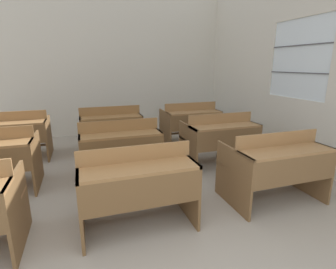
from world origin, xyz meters
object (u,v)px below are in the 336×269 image
bench_second_center (120,147)px  bench_third_left (13,134)px  wastepaper_bin (216,126)px  bench_third_center (111,127)px  bench_third_right (191,121)px  bench_front_right (275,164)px  bench_second_right (220,137)px  bench_front_center (137,183)px

bench_second_center → bench_third_left: (-1.59, 1.23, 0.00)m
bench_third_left → wastepaper_bin: 4.13m
bench_second_center → bench_third_center: size_ratio=1.00×
bench_third_right → wastepaper_bin: bench_third_right is taller
bench_front_right → bench_third_center: same height
bench_second_right → bench_third_left: (-3.16, 1.24, 0.00)m
bench_front_center → bench_second_right: size_ratio=1.00×
bench_front_center → wastepaper_bin: bench_front_center is taller
bench_second_right → bench_third_center: (-1.56, 1.27, 0.00)m
bench_front_center → bench_second_center: 1.23m
bench_second_center → bench_third_right: same height
bench_second_center → bench_third_right: 2.03m
bench_second_right → bench_third_center: same height
bench_third_left → wastepaper_bin: (4.08, 0.56, -0.28)m
bench_front_center → bench_front_right: same height
bench_front_right → wastepaper_bin: size_ratio=3.24×
bench_front_right → bench_third_left: (-3.19, 2.48, 0.00)m
bench_second_right → wastepaper_bin: bearing=62.9°
bench_second_center → bench_second_right: bearing=-0.1°
bench_front_center → bench_third_center: bearing=89.2°
bench_front_right → bench_front_center: bearing=179.3°
bench_third_center → bench_second_right: bearing=-39.1°
bench_front_center → wastepaper_bin: bearing=50.2°
bench_front_right → bench_third_center: bearing=122.3°
bench_second_center → bench_second_right: (1.58, -0.00, 0.00)m
bench_front_center → bench_front_right: 1.62m
bench_front_right → bench_second_center: (-1.60, 1.25, 0.00)m
bench_second_center → bench_third_left: same height
bench_front_right → wastepaper_bin: (0.89, 3.04, -0.28)m
bench_second_right → bench_front_center: bearing=-142.5°
bench_third_right → bench_front_right: bearing=-90.1°
bench_front_right → bench_third_left: size_ratio=1.00×
bench_second_center → bench_second_right: 1.58m
bench_front_center → bench_second_right: (1.60, 1.23, 0.00)m
bench_third_left → bench_second_center: bearing=-37.9°
wastepaper_bin → bench_second_center: bearing=-144.3°
bench_second_right → wastepaper_bin: (0.92, 1.80, -0.28)m
bench_third_left → bench_third_right: same height
wastepaper_bin → bench_second_right: bearing=-117.1°
bench_front_center → bench_third_left: 2.92m
bench_third_left → bench_third_right: bearing=0.1°
bench_third_left → wastepaper_bin: bearing=7.8°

